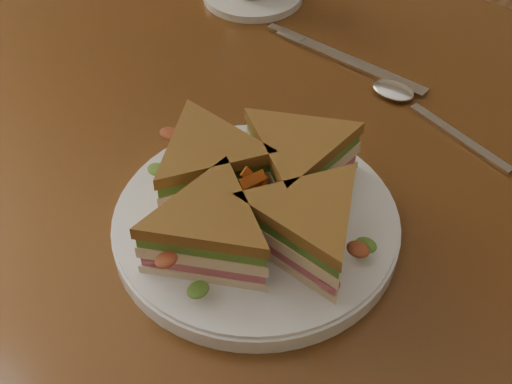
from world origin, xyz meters
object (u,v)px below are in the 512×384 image
plate (256,225)px  sandwich_wedges (256,196)px  knife (338,57)px  spoon (408,102)px  table (300,231)px

plate → sandwich_wedges: sandwich_wedges is taller
sandwich_wedges → knife: (-0.08, 0.27, -0.04)m
plate → spoon: plate is taller
spoon → knife: 0.11m
table → spoon: 0.18m
spoon → sandwich_wedges: bearing=-79.8°
sandwich_wedges → spoon: sandwich_wedges is taller
plate → spoon: 0.25m
plate → sandwich_wedges: (-0.00, 0.00, 0.04)m
sandwich_wedges → knife: size_ratio=1.15×
spoon → table: bearing=-88.5°
knife → sandwich_wedges: bearing=-71.4°
plate → sandwich_wedges: bearing=180.0°
sandwich_wedges → knife: bearing=107.0°
table → knife: (-0.07, 0.17, 0.10)m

